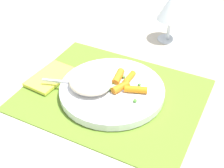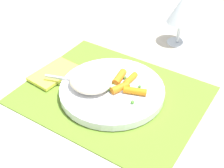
% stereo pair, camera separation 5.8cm
% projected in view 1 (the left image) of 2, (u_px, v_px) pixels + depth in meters
% --- Properties ---
extents(ground_plane, '(2.40, 2.40, 0.00)m').
position_uv_depth(ground_plane, '(112.00, 95.00, 0.74)').
color(ground_plane, beige).
extents(placemat, '(0.41, 0.33, 0.01)m').
position_uv_depth(placemat, '(112.00, 94.00, 0.74)').
color(placemat, olive).
rests_on(placemat, ground_plane).
extents(plate, '(0.24, 0.24, 0.02)m').
position_uv_depth(plate, '(112.00, 90.00, 0.73)').
color(plate, white).
rests_on(plate, placemat).
extents(rice_mound, '(0.10, 0.09, 0.03)m').
position_uv_depth(rice_mound, '(90.00, 82.00, 0.72)').
color(rice_mound, beige).
rests_on(rice_mound, plate).
extents(carrot_portion, '(0.09, 0.09, 0.02)m').
position_uv_depth(carrot_portion, '(125.00, 83.00, 0.73)').
color(carrot_portion, orange).
rests_on(carrot_portion, plate).
extents(pea_scatter, '(0.08, 0.07, 0.01)m').
position_uv_depth(pea_scatter, '(124.00, 87.00, 0.72)').
color(pea_scatter, '#51AD47').
rests_on(pea_scatter, plate).
extents(fork, '(0.20, 0.07, 0.01)m').
position_uv_depth(fork, '(94.00, 85.00, 0.73)').
color(fork, silver).
rests_on(fork, plate).
extents(wine_glass, '(0.08, 0.08, 0.14)m').
position_uv_depth(wine_glass, '(172.00, 7.00, 0.88)').
color(wine_glass, silver).
rests_on(wine_glass, ground_plane).
extents(napkin, '(0.08, 0.12, 0.01)m').
position_uv_depth(napkin, '(50.00, 77.00, 0.78)').
color(napkin, '#EAE54C').
rests_on(napkin, placemat).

